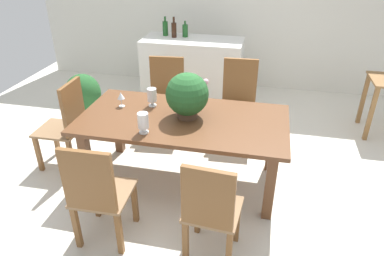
{
  "coord_description": "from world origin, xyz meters",
  "views": [
    {
      "loc": [
        0.75,
        -3.29,
        2.33
      ],
      "look_at": [
        0.07,
        -0.22,
        0.59
      ],
      "focal_mm": 33.11,
      "sensor_mm": 36.0,
      "label": 1
    }
  ],
  "objects_px": {
    "wine_bottle_amber": "(165,28)",
    "potted_plant_floor": "(83,94)",
    "chair_far_right": "(239,98)",
    "chair_head_end": "(67,122)",
    "kitchen_counter": "(193,72)",
    "dining_table": "(183,127)",
    "crystal_vase_center_near": "(143,121)",
    "chair_far_left": "(166,93)",
    "chair_near_right": "(210,210)",
    "flower_centerpiece": "(187,95)",
    "wine_bottle_tall": "(174,29)",
    "chair_near_left": "(97,192)",
    "wine_glass": "(121,96)",
    "crystal_vase_left": "(152,96)",
    "wine_bottle_clear": "(185,31)"
  },
  "relations": [
    {
      "from": "chair_far_left",
      "to": "wine_glass",
      "type": "bearing_deg",
      "value": -109.53
    },
    {
      "from": "wine_bottle_clear",
      "to": "potted_plant_floor",
      "type": "height_order",
      "value": "wine_bottle_clear"
    },
    {
      "from": "kitchen_counter",
      "to": "dining_table",
      "type": "bearing_deg",
      "value": -80.29
    },
    {
      "from": "chair_head_end",
      "to": "chair_far_left",
      "type": "bearing_deg",
      "value": 139.62
    },
    {
      "from": "potted_plant_floor",
      "to": "flower_centerpiece",
      "type": "bearing_deg",
      "value": -32.27
    },
    {
      "from": "flower_centerpiece",
      "to": "chair_near_right",
      "type": "bearing_deg",
      "value": -68.03
    },
    {
      "from": "chair_near_right",
      "to": "wine_bottle_amber",
      "type": "xyz_separation_m",
      "value": [
        -1.23,
        3.11,
        0.57
      ]
    },
    {
      "from": "chair_far_right",
      "to": "crystal_vase_center_near",
      "type": "xyz_separation_m",
      "value": [
        -0.73,
        -1.37,
        0.3
      ]
    },
    {
      "from": "flower_centerpiece",
      "to": "wine_bottle_tall",
      "type": "bearing_deg",
      "value": 108.36
    },
    {
      "from": "dining_table",
      "to": "crystal_vase_center_near",
      "type": "relative_size",
      "value": 10.44
    },
    {
      "from": "flower_centerpiece",
      "to": "crystal_vase_left",
      "type": "distance_m",
      "value": 0.46
    },
    {
      "from": "chair_far_right",
      "to": "chair_near_right",
      "type": "xyz_separation_m",
      "value": [
        -0.0,
        -2.01,
        -0.03
      ]
    },
    {
      "from": "wine_glass",
      "to": "wine_bottle_tall",
      "type": "bearing_deg",
      "value": 88.29
    },
    {
      "from": "chair_far_left",
      "to": "crystal_vase_left",
      "type": "height_order",
      "value": "chair_far_left"
    },
    {
      "from": "crystal_vase_center_near",
      "to": "wine_bottle_clear",
      "type": "height_order",
      "value": "wine_bottle_clear"
    },
    {
      "from": "chair_far_right",
      "to": "chair_near_right",
      "type": "height_order",
      "value": "chair_far_right"
    },
    {
      "from": "chair_near_left",
      "to": "kitchen_counter",
      "type": "relative_size",
      "value": 0.67
    },
    {
      "from": "chair_near_right",
      "to": "crystal_vase_center_near",
      "type": "relative_size",
      "value": 4.87
    },
    {
      "from": "chair_head_end",
      "to": "wine_bottle_clear",
      "type": "distance_m",
      "value": 2.31
    },
    {
      "from": "chair_head_end",
      "to": "wine_bottle_amber",
      "type": "distance_m",
      "value": 2.24
    },
    {
      "from": "chair_near_left",
      "to": "kitchen_counter",
      "type": "height_order",
      "value": "same"
    },
    {
      "from": "dining_table",
      "to": "chair_far_left",
      "type": "relative_size",
      "value": 2.06
    },
    {
      "from": "chair_far_left",
      "to": "potted_plant_floor",
      "type": "relative_size",
      "value": 1.55
    },
    {
      "from": "kitchen_counter",
      "to": "chair_far_left",
      "type": "bearing_deg",
      "value": -97.44
    },
    {
      "from": "chair_far_right",
      "to": "flower_centerpiece",
      "type": "bearing_deg",
      "value": -115.79
    },
    {
      "from": "wine_bottle_amber",
      "to": "potted_plant_floor",
      "type": "distance_m",
      "value": 1.55
    },
    {
      "from": "wine_bottle_tall",
      "to": "chair_head_end",
      "type": "bearing_deg",
      "value": -108.0
    },
    {
      "from": "chair_near_right",
      "to": "wine_bottle_amber",
      "type": "bearing_deg",
      "value": -63.97
    },
    {
      "from": "kitchen_counter",
      "to": "wine_bottle_amber",
      "type": "height_order",
      "value": "wine_bottle_amber"
    },
    {
      "from": "chair_far_right",
      "to": "flower_centerpiece",
      "type": "height_order",
      "value": "flower_centerpiece"
    },
    {
      "from": "dining_table",
      "to": "wine_glass",
      "type": "distance_m",
      "value": 0.73
    },
    {
      "from": "dining_table",
      "to": "chair_near_left",
      "type": "bearing_deg",
      "value": -114.3
    },
    {
      "from": "chair_far_right",
      "to": "wine_bottle_tall",
      "type": "relative_size",
      "value": 3.5
    },
    {
      "from": "crystal_vase_left",
      "to": "wine_bottle_clear",
      "type": "relative_size",
      "value": 0.84
    },
    {
      "from": "flower_centerpiece",
      "to": "crystal_vase_left",
      "type": "bearing_deg",
      "value": 157.82
    },
    {
      "from": "chair_far_left",
      "to": "chair_head_end",
      "type": "xyz_separation_m",
      "value": [
        -0.82,
        -1.0,
        -0.0
      ]
    },
    {
      "from": "chair_head_end",
      "to": "potted_plant_floor",
      "type": "relative_size",
      "value": 1.57
    },
    {
      "from": "chair_far_right",
      "to": "chair_head_end",
      "type": "relative_size",
      "value": 1.02
    },
    {
      "from": "chair_far_left",
      "to": "crystal_vase_left",
      "type": "bearing_deg",
      "value": -89.24
    },
    {
      "from": "wine_bottle_clear",
      "to": "potted_plant_floor",
      "type": "bearing_deg",
      "value": -142.62
    },
    {
      "from": "chair_far_left",
      "to": "wine_bottle_tall",
      "type": "relative_size",
      "value": 3.38
    },
    {
      "from": "dining_table",
      "to": "chair_near_right",
      "type": "bearing_deg",
      "value": -65.65
    },
    {
      "from": "chair_near_left",
      "to": "chair_near_right",
      "type": "distance_m",
      "value": 0.91
    },
    {
      "from": "crystal_vase_center_near",
      "to": "kitchen_counter",
      "type": "height_order",
      "value": "kitchen_counter"
    },
    {
      "from": "flower_centerpiece",
      "to": "wine_glass",
      "type": "bearing_deg",
      "value": 172.88
    },
    {
      "from": "crystal_vase_left",
      "to": "crystal_vase_center_near",
      "type": "relative_size",
      "value": 0.99
    },
    {
      "from": "wine_glass",
      "to": "potted_plant_floor",
      "type": "xyz_separation_m",
      "value": [
        -1.04,
        1.02,
        -0.51
      ]
    },
    {
      "from": "flower_centerpiece",
      "to": "wine_bottle_tall",
      "type": "distance_m",
      "value": 2.12
    },
    {
      "from": "chair_far_right",
      "to": "crystal_vase_left",
      "type": "relative_size",
      "value": 5.29
    },
    {
      "from": "crystal_vase_center_near",
      "to": "wine_bottle_amber",
      "type": "relative_size",
      "value": 0.7
    }
  ]
}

